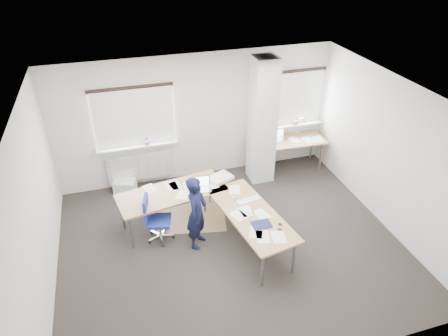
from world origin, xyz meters
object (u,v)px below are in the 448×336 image
object	(u,v)px
desk_side	(294,141)
person	(197,213)
desk_main	(213,203)
task_chair	(158,228)

from	to	relation	value
desk_side	person	world-z (taller)	person
desk_side	person	xyz separation A→B (m)	(-2.75, -1.96, 0.02)
desk_main	task_chair	xyz separation A→B (m)	(-1.01, 0.13, -0.43)
desk_side	person	bearing A→B (deg)	-142.09
desk_main	task_chair	size ratio (longest dim) A/B	3.02
task_chair	person	distance (m)	0.87
desk_main	task_chair	bearing A→B (deg)	162.89
desk_side	task_chair	distance (m)	3.81
desk_side	task_chair	world-z (taller)	desk_side
desk_main	task_chair	distance (m)	1.10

